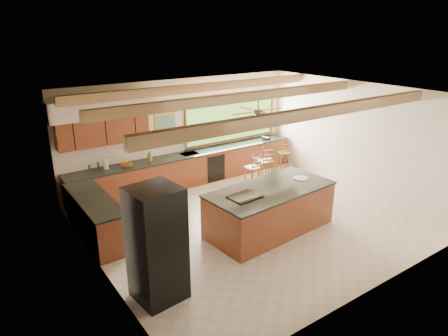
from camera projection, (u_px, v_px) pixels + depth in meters
ground at (252, 221)px, 9.48m from camera, size 7.20×7.20×0.00m
room_shell at (231, 125)px, 9.15m from camera, size 7.27×6.54×3.02m
counter_run at (171, 178)px, 10.83m from camera, size 7.12×3.10×1.23m
island at (270, 209)px, 8.90m from camera, size 3.00×1.58×1.03m
refrigerator at (157, 245)px, 6.50m from camera, size 0.85×0.83×2.00m
bar_stool_a at (254, 168)px, 11.15m from camera, size 0.38×0.38×1.03m
bar_stool_b at (270, 165)px, 11.49m from camera, size 0.45×0.45×0.98m
bar_stool_c at (267, 162)px, 11.38m from camera, size 0.54×0.54×1.19m
bar_stool_d at (285, 153)px, 12.56m from camera, size 0.44×0.44×0.99m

